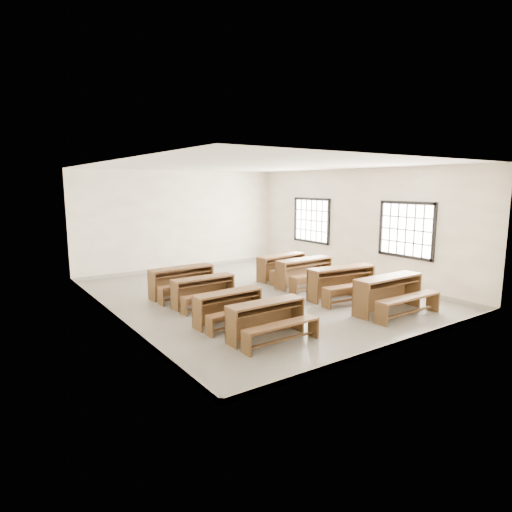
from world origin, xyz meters
TOP-DOWN VIEW (x-y plane):
  - room at (0.09, 0.00)m, footprint 8.50×8.50m
  - desk_set_0 at (-1.59, -2.64)m, footprint 1.51×0.78m
  - desk_set_1 at (-1.71, -1.53)m, footprint 1.47×0.81m
  - desk_set_2 at (-1.51, -0.10)m, footprint 1.49×0.79m
  - desk_set_3 at (-1.54, 0.97)m, footprint 1.65×0.90m
  - desk_set_4 at (1.55, -2.85)m, footprint 1.76×0.92m
  - desk_set_5 at (1.53, -1.48)m, footprint 1.84×1.11m
  - desk_set_6 at (1.64, -0.00)m, footprint 1.72×0.91m
  - desk_set_7 at (1.70, 1.07)m, footprint 1.68×0.99m

SIDE VIEW (x-z plane):
  - desk_set_1 at x=-1.71m, z-range 0.05..0.70m
  - desk_set_2 at x=-1.51m, z-range 0.05..0.72m
  - desk_set_0 at x=-1.59m, z-range 0.06..0.73m
  - desk_set_7 at x=1.70m, z-range 0.06..0.78m
  - desk_set_3 at x=-1.54m, z-range 0.06..0.79m
  - desk_set_6 at x=1.64m, z-range 0.06..0.83m
  - desk_set_5 at x=1.53m, z-range 0.06..0.85m
  - desk_set_4 at x=1.55m, z-range 0.07..0.85m
  - room at x=0.09m, z-range 0.54..3.74m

